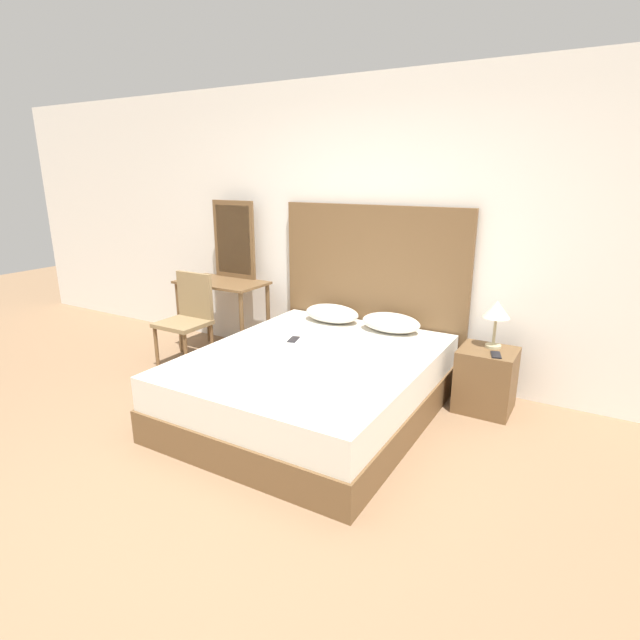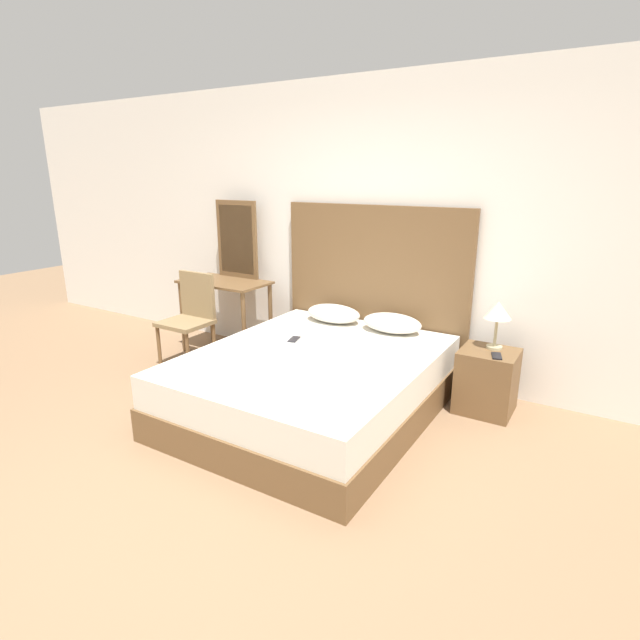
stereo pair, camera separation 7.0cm
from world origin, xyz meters
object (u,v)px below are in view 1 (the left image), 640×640
object	(u,v)px
bed	(313,384)
vanity_desk	(222,295)
chair	(188,314)
phone_on_bed	(294,339)
nightstand	(486,380)
table_lamp	(497,311)
phone_on_nightstand	(496,355)

from	to	relation	value
bed	vanity_desk	world-z (taller)	vanity_desk
vanity_desk	chair	xyz separation A→B (m)	(-0.05, -0.46, -0.11)
bed	phone_on_bed	xyz separation A→B (m)	(-0.32, 0.21, 0.26)
vanity_desk	chair	bearing A→B (deg)	-95.73
phone_on_bed	nightstand	world-z (taller)	same
bed	vanity_desk	distance (m)	1.76
bed	table_lamp	xyz separation A→B (m)	(1.18, 0.85, 0.56)
table_lamp	phone_on_nightstand	bearing A→B (deg)	-71.71
phone_on_bed	phone_on_nightstand	distance (m)	1.63
phone_on_bed	phone_on_nightstand	xyz separation A→B (m)	(1.56, 0.46, 0.01)
phone_on_bed	vanity_desk	distance (m)	1.35
vanity_desk	bed	bearing A→B (deg)	-25.30
chair	vanity_desk	bearing A→B (deg)	84.27
nightstand	chair	bearing A→B (deg)	-170.01
bed	nightstand	distance (m)	1.40
phone_on_nightstand	table_lamp	bearing A→B (deg)	108.29
phone_on_bed	nightstand	xyz separation A→B (m)	(1.49, 0.56, -0.25)
phone_on_bed	phone_on_nightstand	world-z (taller)	phone_on_nightstand
bed	nightstand	xyz separation A→B (m)	(1.17, 0.76, 0.01)
phone_on_bed	table_lamp	bearing A→B (deg)	23.01
phone_on_bed	table_lamp	xyz separation A→B (m)	(1.50, 0.64, 0.30)
bed	phone_on_nightstand	distance (m)	1.44
vanity_desk	phone_on_bed	bearing A→B (deg)	-23.11
phone_on_nightstand	chair	world-z (taller)	chair
bed	phone_on_bed	bearing A→B (deg)	146.98
phone_on_bed	vanity_desk	bearing A→B (deg)	156.89
table_lamp	phone_on_nightstand	world-z (taller)	table_lamp
nightstand	phone_on_nightstand	world-z (taller)	phone_on_nightstand
bed	chair	world-z (taller)	chair
bed	nightstand	bearing A→B (deg)	33.16
phone_on_bed	nightstand	distance (m)	1.61
phone_on_nightstand	vanity_desk	xyz separation A→B (m)	(-2.80, 0.07, 0.12)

